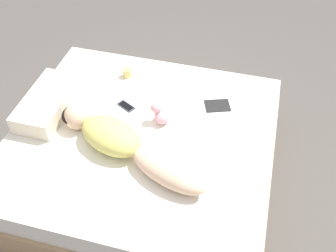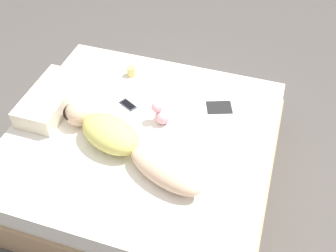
# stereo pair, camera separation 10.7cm
# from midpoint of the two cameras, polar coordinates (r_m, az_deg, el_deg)

# --- Properties ---
(ground_plane) EXTENTS (12.00, 12.00, 0.00)m
(ground_plane) POSITION_cam_midpoint_polar(r_m,az_deg,el_deg) (3.50, -2.63, -7.05)
(ground_plane) COLOR #4C4742
(bed) EXTENTS (1.96, 2.10, 0.54)m
(bed) POSITION_cam_midpoint_polar(r_m,az_deg,el_deg) (3.29, -2.78, -4.27)
(bed) COLOR tan
(bed) RESTS_ON ground_plane
(person) EXTENTS (0.68, 1.29, 0.21)m
(person) POSITION_cam_midpoint_polar(r_m,az_deg,el_deg) (2.90, -5.80, -2.20)
(person) COLOR #DBB28E
(person) RESTS_ON bed
(open_magazine) EXTENTS (0.56, 0.45, 0.01)m
(open_magazine) POSITION_cam_midpoint_polar(r_m,az_deg,el_deg) (3.23, 8.64, 1.19)
(open_magazine) COLOR silver
(open_magazine) RESTS_ON bed
(coffee_mug) EXTENTS (0.12, 0.08, 0.09)m
(coffee_mug) POSITION_cam_midpoint_polar(r_m,az_deg,el_deg) (3.60, -4.51, 7.96)
(coffee_mug) COLOR tan
(coffee_mug) RESTS_ON bed
(cell_phone) EXTENTS (0.14, 0.17, 0.01)m
(cell_phone) POSITION_cam_midpoint_polar(r_m,az_deg,el_deg) (3.32, -4.91, 3.07)
(cell_phone) COLOR #333842
(cell_phone) RESTS_ON bed
(plush_toy) EXTENTS (0.14, 0.16, 0.19)m
(plush_toy) POSITION_cam_midpoint_polar(r_m,az_deg,el_deg) (3.12, 0.00, 1.73)
(plush_toy) COLOR #DB9EB2
(plush_toy) RESTS_ON bed
(pillow) EXTENTS (0.66, 0.32, 0.16)m
(pillow) POSITION_cam_midpoint_polar(r_m,az_deg,el_deg) (3.38, -15.77, 3.81)
(pillow) COLOR beige
(pillow) RESTS_ON bed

